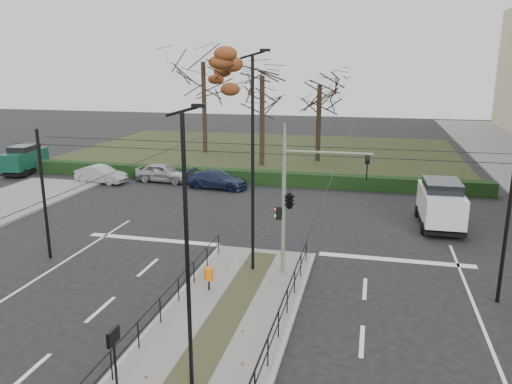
# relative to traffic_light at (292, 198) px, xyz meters

# --- Properties ---
(ground) EXTENTS (140.00, 140.00, 0.00)m
(ground) POSITION_rel_traffic_light_xyz_m (-1.58, -2.57, -3.43)
(ground) COLOR black
(ground) RESTS_ON ground
(median_island) EXTENTS (4.40, 15.00, 0.14)m
(median_island) POSITION_rel_traffic_light_xyz_m (-1.58, -5.07, -3.36)
(median_island) COLOR slate
(median_island) RESTS_ON ground
(park) EXTENTS (38.00, 26.00, 0.10)m
(park) POSITION_rel_traffic_light_xyz_m (-7.58, 29.43, -3.38)
(park) COLOR #263018
(park) RESTS_ON ground
(hedge) EXTENTS (38.00, 1.00, 1.00)m
(hedge) POSITION_rel_traffic_light_xyz_m (-7.58, 16.03, -2.93)
(hedge) COLOR black
(hedge) RESTS_ON ground
(median_railing) EXTENTS (4.14, 13.24, 0.92)m
(median_railing) POSITION_rel_traffic_light_xyz_m (-1.58, -5.17, -2.45)
(median_railing) COLOR black
(median_railing) RESTS_ON median_island
(catenary) EXTENTS (20.00, 34.00, 6.00)m
(catenary) POSITION_rel_traffic_light_xyz_m (-1.58, -0.95, -0.01)
(catenary) COLOR black
(catenary) RESTS_ON ground
(traffic_light) EXTENTS (3.84, 2.21, 5.65)m
(traffic_light) POSITION_rel_traffic_light_xyz_m (0.00, 0.00, 0.00)
(traffic_light) COLOR slate
(traffic_light) RESTS_ON median_island
(litter_bin) EXTENTS (0.36, 0.36, 0.92)m
(litter_bin) POSITION_rel_traffic_light_xyz_m (-2.83, -2.36, -2.63)
(litter_bin) COLOR black
(litter_bin) RESTS_ON median_island
(info_panel) EXTENTS (0.12, 0.53, 2.04)m
(info_panel) POSITION_rel_traffic_light_xyz_m (-3.08, -9.18, -1.69)
(info_panel) COLOR black
(info_panel) RESTS_ON median_island
(streetlamp_median_near) EXTENTS (0.64, 0.13, 7.68)m
(streetlamp_median_near) POSITION_rel_traffic_light_xyz_m (-1.36, -8.19, 0.62)
(streetlamp_median_near) COLOR black
(streetlamp_median_near) RESTS_ON median_island
(streetlamp_median_far) EXTENTS (0.76, 0.16, 9.16)m
(streetlamp_median_far) POSITION_rel_traffic_light_xyz_m (-1.62, 0.01, 1.37)
(streetlamp_median_far) COLOR black
(streetlamp_median_far) RESTS_ON median_island
(parked_car_first) EXTENTS (4.33, 1.99, 1.44)m
(parked_car_first) POSITION_rel_traffic_light_xyz_m (-12.34, 15.04, -2.71)
(parked_car_first) COLOR #989B9F
(parked_car_first) RESTS_ON ground
(parked_car_second) EXTENTS (4.10, 1.85, 1.31)m
(parked_car_second) POSITION_rel_traffic_light_xyz_m (-16.73, 13.63, -2.77)
(parked_car_second) COLOR #989B9F
(parked_car_second) RESTS_ON ground
(parked_car_third) EXTENTS (4.61, 2.25, 1.29)m
(parked_car_third) POSITION_rel_traffic_light_xyz_m (-7.70, 14.04, -2.78)
(parked_car_third) COLOR #1B253F
(parked_car_third) RESTS_ON ground
(white_van) EXTENTS (2.33, 4.96, 2.58)m
(white_van) POSITION_rel_traffic_light_xyz_m (6.91, 8.56, -2.09)
(white_van) COLOR silver
(white_van) RESTS_ON ground
(green_van) EXTENTS (2.20, 4.67, 2.32)m
(green_van) POSITION_rel_traffic_light_xyz_m (-24.54, 15.30, -2.21)
(green_van) COLOR #0C3728
(green_van) RESTS_ON ground
(rust_tree) EXTENTS (8.43, 8.43, 11.64)m
(rust_tree) POSITION_rel_traffic_light_xyz_m (-13.37, 27.89, 5.51)
(rust_tree) COLOR black
(rust_tree) RESTS_ON park
(bare_tree_center) EXTENTS (5.62, 5.62, 9.08)m
(bare_tree_center) POSITION_rel_traffic_light_xyz_m (-1.80, 25.95, 3.00)
(bare_tree_center) COLOR black
(bare_tree_center) RESTS_ON park
(bare_tree_near) EXTENTS (4.97, 4.97, 10.23)m
(bare_tree_near) POSITION_rel_traffic_light_xyz_m (-6.34, 22.76, 3.79)
(bare_tree_near) COLOR black
(bare_tree_near) RESTS_ON park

